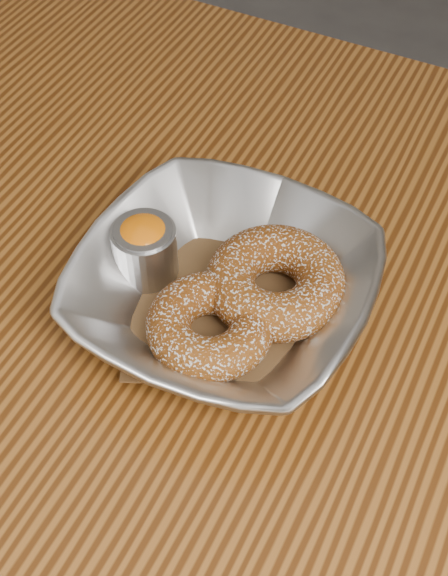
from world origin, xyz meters
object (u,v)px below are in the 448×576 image
at_px(donut_back, 275,282).
at_px(serving_bowl, 224,290).
at_px(donut_front, 210,325).
at_px(ramekin, 145,248).
at_px(table, 277,415).

bearing_deg(donut_back, serving_bowl, -143.16).
relative_size(serving_bowl, donut_front, 2.35).
bearing_deg(serving_bowl, ramekin, 176.14).
distance_m(table, serving_bowl, 0.14).
distance_m(table, donut_front, 0.14).
bearing_deg(table, donut_back, 124.97).
height_order(table, donut_back, donut_back).
distance_m(serving_bowl, donut_front, 0.03).
relative_size(donut_back, ramekin, 1.99).
xyz_separation_m(donut_back, donut_front, (-0.03, -0.06, -0.00)).
height_order(table, donut_front, donut_front).
xyz_separation_m(table, donut_front, (-0.05, -0.02, 0.13)).
bearing_deg(donut_back, table, -55.03).
xyz_separation_m(table, donut_back, (-0.02, 0.03, 0.13)).
bearing_deg(ramekin, serving_bowl, -3.86).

